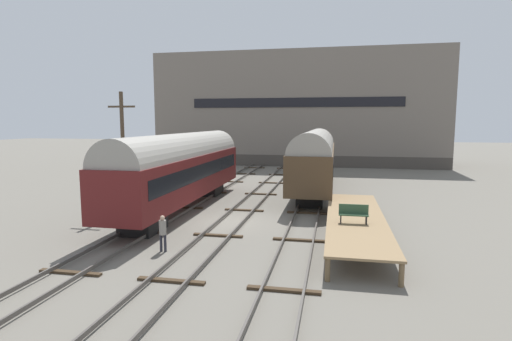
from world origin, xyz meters
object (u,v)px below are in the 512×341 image
Objects in this scene: train_car_maroon at (182,167)px; bench at (353,213)px; person_worker at (163,230)px; train_car_brown at (315,157)px; utility_pole at (123,151)px.

train_car_maroon is 12.30m from bench.
train_car_brown is at bearing 71.04° from person_worker.
utility_pole is at bearing -152.43° from train_car_maroon.
train_car_maroon is at bearing 27.57° from utility_pole.
bench is at bearing 19.39° from person_worker.
train_car_maroon is 12.03m from train_car_brown.
person_worker is 0.22× the size of utility_pole.
train_car_brown is 15.59m from utility_pole.
utility_pole is at bearing 129.79° from person_worker.
bench is (2.58, -14.21, -1.44)m from train_car_brown.
train_car_brown is 2.28× the size of utility_pole.
train_car_maroon is at bearing 153.16° from bench.
train_car_maroon is 2.25× the size of utility_pole.
train_car_brown is 10.51× the size of person_worker.
train_car_maroon is at bearing -133.78° from train_car_brown.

